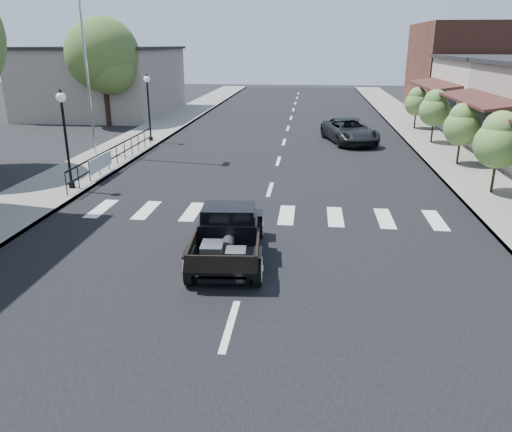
# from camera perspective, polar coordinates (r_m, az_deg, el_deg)

# --- Properties ---
(ground) EXTENTS (120.00, 120.00, 0.00)m
(ground) POSITION_cam_1_polar(r_m,az_deg,el_deg) (12.97, -0.91, -5.59)
(ground) COLOR black
(ground) RESTS_ON ground
(road) EXTENTS (14.00, 80.00, 0.02)m
(road) POSITION_cam_1_polar(r_m,az_deg,el_deg) (27.27, 2.98, 7.64)
(road) COLOR black
(road) RESTS_ON ground
(road_markings) EXTENTS (12.00, 60.00, 0.06)m
(road_markings) POSITION_cam_1_polar(r_m,az_deg,el_deg) (22.40, 2.23, 5.10)
(road_markings) COLOR silver
(road_markings) RESTS_ON ground
(sidewalk_left) EXTENTS (3.00, 80.00, 0.15)m
(sidewalk_left) POSITION_cam_1_polar(r_m,az_deg,el_deg) (28.99, -14.20, 7.91)
(sidewalk_left) COLOR gray
(sidewalk_left) RESTS_ON ground
(sidewalk_right) EXTENTS (3.00, 80.00, 0.15)m
(sidewalk_right) POSITION_cam_1_polar(r_m,az_deg,el_deg) (28.11, 20.68, 6.93)
(sidewalk_right) COLOR gray
(sidewalk_right) RESTS_ON ground
(low_building_left) EXTENTS (10.00, 12.00, 5.00)m
(low_building_left) POSITION_cam_1_polar(r_m,az_deg,el_deg) (43.07, -16.88, 14.43)
(low_building_left) COLOR gray
(low_building_left) RESTS_ON ground
(far_building_right) EXTENTS (11.00, 10.00, 7.00)m
(far_building_right) POSITION_cam_1_polar(r_m,az_deg,el_deg) (45.93, 24.85, 15.03)
(far_building_right) COLOR brown
(far_building_right) RESTS_ON ground
(railing) EXTENTS (0.08, 10.00, 1.00)m
(railing) POSITION_cam_1_polar(r_m,az_deg,el_deg) (23.88, -15.63, 6.88)
(railing) COLOR black
(railing) RESTS_ON sidewalk_left
(banner) EXTENTS (0.04, 2.20, 0.60)m
(banner) POSITION_cam_1_polar(r_m,az_deg,el_deg) (22.09, -17.25, 5.25)
(banner) COLOR silver
(banner) RESTS_ON sidewalk_left
(lamp_post_b) EXTENTS (0.36, 0.36, 3.72)m
(lamp_post_b) POSITION_cam_1_polar(r_m,az_deg,el_deg) (20.17, -20.88, 8.14)
(lamp_post_b) COLOR black
(lamp_post_b) RESTS_ON sidewalk_left
(lamp_post_c) EXTENTS (0.36, 0.36, 3.72)m
(lamp_post_c) POSITION_cam_1_polar(r_m,az_deg,el_deg) (29.34, -12.16, 12.02)
(lamp_post_c) COLOR black
(lamp_post_c) RESTS_ON sidewalk_left
(flagpole) EXTENTS (0.12, 0.12, 13.14)m
(flagpole) POSITION_cam_1_polar(r_m,az_deg,el_deg) (26.01, -19.39, 20.98)
(flagpole) COLOR silver
(flagpole) RESTS_ON sidewalk_left
(big_tree_far) EXTENTS (4.89, 4.89, 7.18)m
(big_tree_far) POSITION_cam_1_polar(r_m,az_deg,el_deg) (36.52, -16.96, 15.45)
(big_tree_far) COLOR #455E28
(big_tree_far) RESTS_ON ground
(small_tree_b) EXTENTS (1.74, 1.74, 2.90)m
(small_tree_b) POSITION_cam_1_polar(r_m,az_deg,el_deg) (20.35, 25.83, 6.39)
(small_tree_b) COLOR #557C38
(small_tree_b) RESTS_ON sidewalk_right
(small_tree_c) EXTENTS (1.60, 1.60, 2.67)m
(small_tree_c) POSITION_cam_1_polar(r_m,az_deg,el_deg) (24.77, 22.35, 8.56)
(small_tree_c) COLOR #557C38
(small_tree_c) RESTS_ON sidewalk_right
(small_tree_d) EXTENTS (1.69, 1.69, 2.81)m
(small_tree_d) POSITION_cam_1_polar(r_m,az_deg,el_deg) (29.92, 19.66, 10.60)
(small_tree_d) COLOR #557C38
(small_tree_d) RESTS_ON sidewalk_right
(small_tree_e) EXTENTS (1.52, 1.52, 2.53)m
(small_tree_e) POSITION_cam_1_polar(r_m,az_deg,el_deg) (34.77, 17.83, 11.60)
(small_tree_e) COLOR #557C38
(small_tree_e) RESTS_ON sidewalk_right
(hotrod_pickup) EXTENTS (2.27, 4.33, 1.46)m
(hotrod_pickup) POSITION_cam_1_polar(r_m,az_deg,el_deg) (13.01, -3.18, -2.05)
(hotrod_pickup) COLOR black
(hotrod_pickup) RESTS_ON ground
(second_car) EXTENTS (3.44, 5.34, 1.37)m
(second_car) POSITION_cam_1_polar(r_m,az_deg,el_deg) (29.39, 10.65, 9.51)
(second_car) COLOR black
(second_car) RESTS_ON ground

